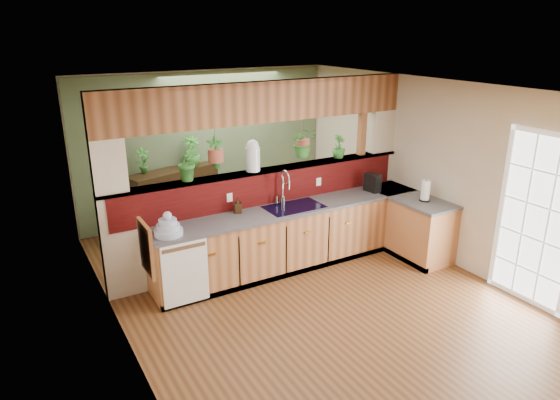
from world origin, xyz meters
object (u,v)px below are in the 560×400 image
dish_stack (168,228)px  paper_towel (425,191)px  faucet (284,186)px  coffee_maker (373,183)px  shelving_console (175,199)px  glass_jar (253,155)px  soap_dispenser (238,205)px

dish_stack → paper_towel: paper_towel is taller
faucet → coffee_maker: size_ratio=1.87×
dish_stack → coffee_maker: 3.24m
dish_stack → shelving_console: size_ratio=0.22×
dish_stack → glass_jar: size_ratio=0.79×
faucet → glass_jar: size_ratio=1.16×
glass_jar → shelving_console: 2.27m
soap_dispenser → coffee_maker: bearing=-4.7°
soap_dispenser → glass_jar: 0.72m
soap_dispenser → glass_jar: bearing=30.2°
faucet → shelving_console: 2.41m
faucet → dish_stack: (-1.76, -0.25, -0.18)m
soap_dispenser → paper_towel: bearing=-19.4°
dish_stack → paper_towel: bearing=-9.9°
glass_jar → shelving_console: glass_jar is taller
soap_dispenser → coffee_maker: 2.19m
coffee_maker → shelving_console: (-2.39, 2.28, -0.53)m
coffee_maker → glass_jar: glass_jar is taller
coffee_maker → glass_jar: size_ratio=0.62×
soap_dispenser → paper_towel: (2.55, -0.90, 0.04)m
coffee_maker → shelving_console: 3.34m
coffee_maker → paper_towel: paper_towel is taller
dish_stack → glass_jar: glass_jar is taller
shelving_console → dish_stack: bearing=-126.4°
faucet → glass_jar: 0.61m
paper_towel → soap_dispenser: bearing=160.6°
soap_dispenser → shelving_console: size_ratio=0.13×
dish_stack → paper_towel: size_ratio=1.06×
paper_towel → coffee_maker: bearing=116.9°
paper_towel → shelving_console: paper_towel is taller
glass_jar → shelving_console: size_ratio=0.28×
glass_jar → paper_towel: bearing=-26.5°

